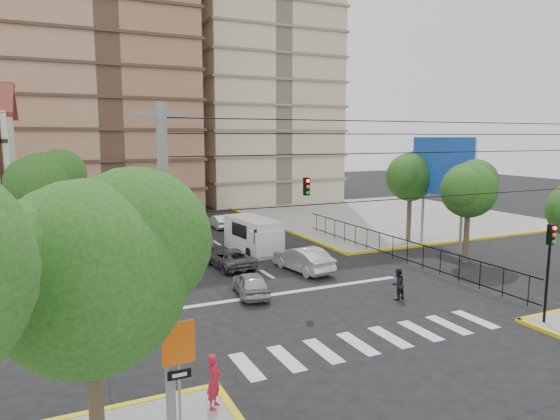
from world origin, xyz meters
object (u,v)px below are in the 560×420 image
traffic_light_nw (125,226)px  car_white_front_right (303,259)px  traffic_light_se (549,257)px  van_right_lane (255,236)px  pedestrian_crosswalk (398,284)px  district_sign (179,353)px  pedestrian_sw_corner (214,381)px  van_left_lane (171,224)px  car_silver_front_left (251,284)px

traffic_light_nw → car_white_front_right: size_ratio=0.94×
traffic_light_se → van_right_lane: size_ratio=0.78×
pedestrian_crosswalk → district_sign: bearing=16.8°
traffic_light_se → traffic_light_nw: bearing=135.0°
traffic_light_se → district_sign: (-16.60, -1.44, -0.66)m
pedestrian_sw_corner → pedestrian_crosswalk: bearing=-23.4°
traffic_light_se → van_left_lane: bearing=110.9°
van_right_lane → pedestrian_crosswalk: van_right_lane is taller
district_sign → pedestrian_sw_corner: size_ratio=1.89×
traffic_light_nw → pedestrian_sw_corner: bearing=-89.2°
car_white_front_right → district_sign: bearing=43.4°
car_silver_front_left → van_left_lane: bearing=-80.5°
van_left_lane → pedestrian_sw_corner: 28.25m
traffic_light_se → van_right_lane: (-6.30, 18.48, -1.92)m
van_left_lane → pedestrian_crosswalk: van_left_lane is taller
van_right_lane → van_left_lane: size_ratio=1.18×
van_left_lane → pedestrian_sw_corner: (-5.00, -27.80, -0.04)m
van_right_lane → pedestrian_sw_corner: van_right_lane is taller
traffic_light_se → car_white_front_right: size_ratio=0.94×
traffic_light_se → car_white_front_right: (-5.52, 12.49, -2.34)m
district_sign → pedestrian_crosswalk: 14.83m
traffic_light_se → district_sign: traffic_light_se is taller
district_sign → car_silver_front_left: bearing=59.6°
van_left_lane → car_white_front_right: bearing=-74.3°
car_white_front_right → pedestrian_crosswalk: (1.87, -6.89, 0.04)m
car_silver_front_left → pedestrian_crosswalk: bearing=158.8°
car_silver_front_left → district_sign: bearing=68.6°
district_sign → pedestrian_crosswalk: bearing=28.5°
pedestrian_sw_corner → pedestrian_crosswalk: pedestrian_sw_corner is taller
car_white_front_right → van_right_lane: bearing=-90.7°
traffic_light_se → van_left_lane: traffic_light_se is taller
car_silver_front_left → pedestrian_sw_corner: bearing=71.9°
car_white_front_right → traffic_light_nw: bearing=-25.3°
traffic_light_nw → traffic_light_se: bearing=-45.0°
traffic_light_se → traffic_light_nw: size_ratio=1.00×
car_silver_front_left → pedestrian_crosswalk: 7.61m
car_white_front_right → pedestrian_crosswalk: pedestrian_crosswalk is taller
pedestrian_sw_corner → traffic_light_se: bearing=-49.0°
car_white_front_right → pedestrian_sw_corner: (-9.85, -13.09, 0.23)m
pedestrian_crosswalk → traffic_light_se: bearing=111.3°
district_sign → pedestrian_crosswalk: size_ratio=1.97×
van_right_lane → pedestrian_sw_corner: size_ratio=3.33×
van_right_lane → district_sign: bearing=-123.4°
pedestrian_sw_corner → pedestrian_crosswalk: size_ratio=1.04×
pedestrian_crosswalk → van_right_lane: bearing=-90.1°
van_left_lane → van_right_lane: bearing=-67.5°
traffic_light_nw → van_right_lane: size_ratio=0.78×
district_sign → van_left_lane: (6.24, 28.64, -1.42)m
traffic_light_nw → pedestrian_sw_corner: 16.34m
van_left_lane → car_silver_front_left: van_left_lane is taller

